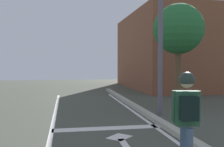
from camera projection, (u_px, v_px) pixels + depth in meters
stop_bar at (107, 128)px, 7.20m from camera, size 3.01×0.40×0.01m
lane_arrow_head at (119, 137)px, 6.34m from camera, size 0.71×0.71×0.01m
skater at (187, 111)px, 3.98m from camera, size 0.43×0.60×1.58m
traffic_signal_mast at (137, 5)px, 8.76m from camera, size 4.08×0.34×5.70m
roadside_tree at (178, 30)px, 10.92m from camera, size 2.11×2.11×4.29m
building_block at (184, 52)px, 19.41m from camera, size 8.12×9.51×5.33m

